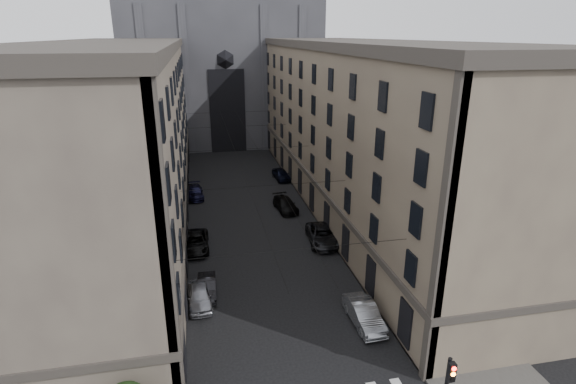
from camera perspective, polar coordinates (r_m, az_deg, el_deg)
sidewalk_left at (r=53.28m, az=-16.36°, el=-2.79°), size 7.00×80.00×0.15m
sidewalk_right at (r=55.34m, az=5.79°, el=-1.23°), size 7.00×80.00×0.15m
building_left at (r=51.02m, az=-20.65°, el=6.69°), size 13.60×60.60×18.85m
building_right at (r=53.75m, az=9.16°, el=8.29°), size 13.60×60.60×18.85m
gothic_tower at (r=88.46m, az=-8.57°, el=18.14°), size 35.00×23.00×58.00m
tram_wires at (r=50.76m, az=-5.25°, el=5.37°), size 14.00×60.00×0.43m
car_left_near at (r=35.61m, az=-11.17°, el=-12.82°), size 1.95×4.46×1.49m
car_left_midnear at (r=36.77m, az=-10.25°, el=-11.78°), size 1.51×4.09×1.34m
car_left_midfar at (r=44.00m, az=-11.68°, el=-6.25°), size 2.57×5.46×1.51m
car_left_far at (r=57.65m, az=-11.74°, el=-0.02°), size 2.28×5.03×1.43m
car_right_near at (r=33.38m, az=9.63°, el=-15.04°), size 1.82×4.87×1.59m
car_right_midnear at (r=44.46m, az=4.37°, el=-5.52°), size 3.17×6.01×1.61m
car_right_midfar at (r=52.34m, az=-0.33°, el=-1.60°), size 2.61×5.23×1.46m
car_right_far at (r=63.36m, az=-0.87°, el=2.25°), size 2.28×4.75×1.56m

